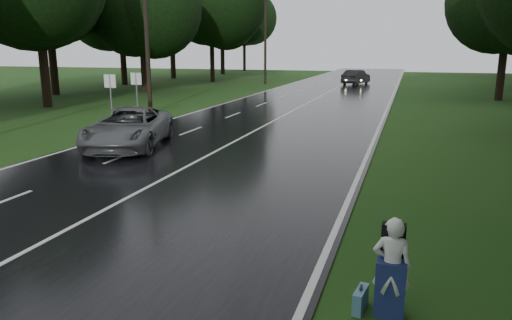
{
  "coord_description": "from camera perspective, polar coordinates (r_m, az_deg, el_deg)",
  "views": [
    {
      "loc": [
        7.19,
        -7.5,
        4.06
      ],
      "look_at": [
        3.36,
        4.6,
        1.1
      ],
      "focal_mm": 33.95,
      "sensor_mm": 36.0,
      "label": 1
    }
  ],
  "objects": [
    {
      "name": "lane_center",
      "position": [
        28.71,
        2.92,
        5.07
      ],
      "size": [
        0.12,
        140.0,
        0.01
      ],
      "primitive_type": "cube",
      "color": "silver",
      "rests_on": "road"
    },
    {
      "name": "tree_right_e",
      "position": [
        42.85,
        26.63,
        6.31
      ],
      "size": [
        8.6,
        8.6,
        13.43
      ],
      "primitive_type": null,
      "color": "black",
      "rests_on": "ground"
    },
    {
      "name": "utility_pole_far",
      "position": [
        55.34,
        1.09,
        8.91
      ],
      "size": [
        1.8,
        0.28,
        10.54
      ],
      "primitive_type": null,
      "color": "black",
      "rests_on": "ground"
    },
    {
      "name": "suitcase",
      "position": [
        8.12,
        12.21,
        -15.78
      ],
      "size": [
        0.22,
        0.52,
        0.36
      ],
      "primitive_type": "cube",
      "rotation": [
        0.0,
        0.0,
        6.13
      ],
      "color": "teal",
      "rests_on": "ground"
    },
    {
      "name": "road_sign_b",
      "position": [
        27.93,
        -13.68,
        4.39
      ],
      "size": [
        0.65,
        0.1,
        2.72
      ],
      "primitive_type": null,
      "color": "white",
      "rests_on": "ground"
    },
    {
      "name": "road",
      "position": [
        28.71,
        2.92,
        5.02
      ],
      "size": [
        12.0,
        140.0,
        0.04
      ],
      "primitive_type": "cube",
      "color": "black",
      "rests_on": "ground"
    },
    {
      "name": "hitchhiker",
      "position": [
        7.83,
        15.67,
        -12.43
      ],
      "size": [
        0.6,
        0.54,
        1.61
      ],
      "color": "silver",
      "rests_on": "ground"
    },
    {
      "name": "road_sign_a",
      "position": [
        25.89,
        -16.48,
        3.56
      ],
      "size": [
        0.66,
        0.1,
        2.75
      ],
      "primitive_type": null,
      "color": "white",
      "rests_on": "ground"
    },
    {
      "name": "tree_left_e",
      "position": [
        46.6,
        -12.9,
        7.8
      ],
      "size": [
        7.94,
        7.94,
        12.4
      ],
      "primitive_type": null,
      "color": "black",
      "rests_on": "ground"
    },
    {
      "name": "ground",
      "position": [
        11.16,
        -24.65,
        -9.48
      ],
      "size": [
        160.0,
        160.0,
        0.0
      ],
      "primitive_type": "plane",
      "color": "#1E4113",
      "rests_on": "ground"
    },
    {
      "name": "utility_pole_mid",
      "position": [
        31.69,
        -12.32,
        5.46
      ],
      "size": [
        1.8,
        0.28,
        9.39
      ],
      "primitive_type": null,
      "color": "black",
      "rests_on": "ground"
    },
    {
      "name": "grey_car",
      "position": [
        20.58,
        -14.8,
        3.7
      ],
      "size": [
        4.12,
        6.31,
        1.61
      ],
      "primitive_type": "imported",
      "rotation": [
        0.0,
        0.0,
        0.27
      ],
      "color": "#56595C",
      "rests_on": "road"
    },
    {
      "name": "far_car",
      "position": [
        55.79,
        11.71,
        9.55
      ],
      "size": [
        2.81,
        5.11,
        1.6
      ],
      "primitive_type": "imported",
      "rotation": [
        0.0,
        0.0,
        2.9
      ],
      "color": "black",
      "rests_on": "road"
    },
    {
      "name": "tree_left_f",
      "position": [
        59.76,
        -5.13,
        9.18
      ],
      "size": [
        10.24,
        10.24,
        16.0
      ],
      "primitive_type": null,
      "color": "black",
      "rests_on": "ground"
    },
    {
      "name": "tree_left_d",
      "position": [
        37.02,
        -23.3,
        5.76
      ],
      "size": [
        9.67,
        9.67,
        15.11
      ],
      "primitive_type": null,
      "color": "black",
      "rests_on": "ground"
    }
  ]
}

